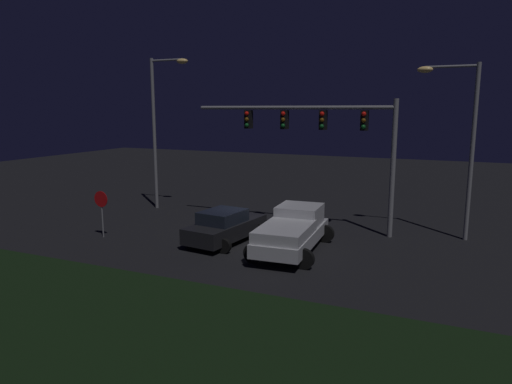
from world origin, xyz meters
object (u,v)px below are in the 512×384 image
Objects in this scene: pickup_truck at (293,228)px; stop_sign at (101,205)px; car_sedan at (225,226)px; street_lamp_right at (461,130)px; traffic_signal_gantry at (324,130)px; street_lamp_left at (160,117)px.

stop_sign is at bearing 96.66° from pickup_truck.
car_sedan is 2.06× the size of stop_sign.
car_sedan is 11.57m from street_lamp_right.
pickup_truck is 0.53× the size of traffic_signal_gantry.
pickup_truck is 2.47× the size of stop_sign.
pickup_truck is 5.64m from traffic_signal_gantry.
traffic_signal_gantry is 10.37m from street_lamp_left.
traffic_signal_gantry reaches higher than car_sedan.
car_sedan is 9.78m from street_lamp_left.
stop_sign is at bearing -157.07° from street_lamp_right.
street_lamp_right is (9.56, 4.85, 4.35)m from car_sedan.
street_lamp_right is (6.27, 4.87, 4.09)m from pickup_truck.
car_sedan is at bearing -131.10° from traffic_signal_gantry.
street_lamp_right is at bearing -55.95° from car_sedan.
stop_sign is at bearing -80.06° from street_lamp_left.
street_lamp_left reaches higher than stop_sign.
stop_sign reaches higher than pickup_truck.
pickup_truck is 8.93m from street_lamp_right.
pickup_truck is 3.31m from car_sedan.
street_lamp_left is 4.02× the size of stop_sign.
street_lamp_left is 16.45m from street_lamp_right.
stop_sign is at bearing -148.77° from traffic_signal_gantry.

